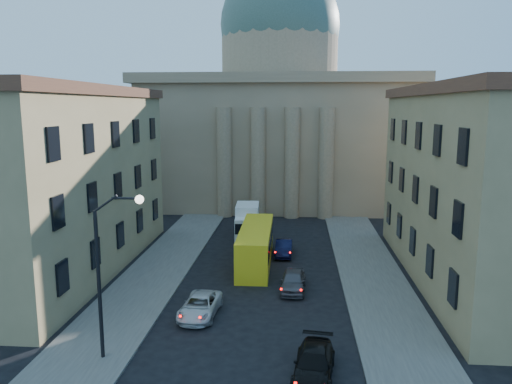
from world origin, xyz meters
The scene contains 12 objects.
sidewalk_left centered at (-8.50, 18.00, 0.07)m, with size 5.00×60.00×0.15m, color #504E49.
sidewalk_right centered at (8.50, 18.00, 0.07)m, with size 5.00×60.00×0.15m, color #504E49.
church centered at (0.00, 55.47, 11.88)m, with size 68.02×28.76×36.60m.
building_left centered at (-17.00, 22.00, 7.42)m, with size 11.60×26.60×14.70m.
building_right centered at (17.00, 22.00, 7.42)m, with size 11.60×26.60×14.70m.
street_lamp centered at (-6.97, 8.00, 5.29)m, with size 2.62×0.44×8.83m.
car_left_mid centered at (-3.46, 13.88, 0.65)m, with size 2.15×4.67×1.30m, color silver.
car_right_mid centered at (3.50, 7.17, 0.68)m, with size 1.91×4.70×1.36m, color black.
car_right_far centered at (2.39, 18.76, 0.73)m, with size 1.71×4.26×1.45m, color #4B4A4F.
car_right_distant centered at (1.50, 27.36, 0.68)m, with size 1.44×4.14×1.37m, color black.
city_bus centered at (-0.80, 24.85, 1.67)m, with size 2.69×11.03×3.10m.
box_truck centered at (-2.42, 33.75, 1.49)m, with size 2.54×5.83×3.14m.
Camera 1 is at (2.48, -15.61, 13.16)m, focal length 35.00 mm.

